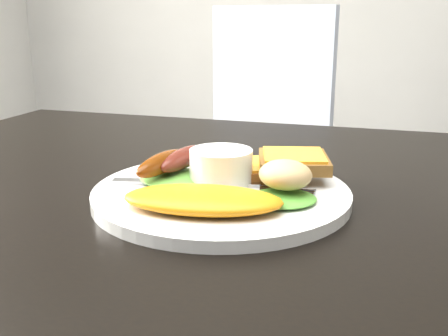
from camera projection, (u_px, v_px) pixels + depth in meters
dining_table at (290, 215)px, 0.57m from camera, size 1.20×0.80×0.04m
dining_chair at (257, 172)px, 1.71m from camera, size 0.52×0.52×0.05m
person at (282, 131)px, 1.16m from camera, size 0.53×0.38×1.39m
plate at (221, 194)px, 0.56m from camera, size 0.27×0.27×0.01m
lettuce_left at (177, 178)px, 0.58m from camera, size 0.10×0.09×0.01m
lettuce_right at (281, 198)px, 0.52m from camera, size 0.09×0.09×0.01m
omelette at (203, 200)px, 0.49m from camera, size 0.16×0.09×0.02m
sausage_a at (162, 163)px, 0.58m from camera, size 0.04×0.10×0.02m
sausage_b at (183, 158)px, 0.60m from camera, size 0.03×0.10×0.02m
ramekin at (221, 168)px, 0.57m from camera, size 0.08×0.08×0.04m
toast_a at (270, 170)px, 0.60m from camera, size 0.10×0.10×0.01m
toast_b at (294, 162)px, 0.59m from camera, size 0.09×0.09×0.01m
potato_salad at (285, 175)px, 0.52m from camera, size 0.07×0.07×0.03m
fork at (187, 183)px, 0.57m from camera, size 0.16×0.05×0.00m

